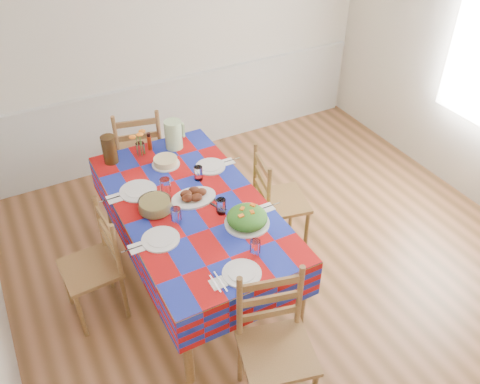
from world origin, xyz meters
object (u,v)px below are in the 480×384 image
object	(u,v)px
tea_pitcher	(110,149)
chair_right	(277,202)
chair_far	(140,154)
chair_left	(96,266)
green_pitcher	(173,134)
chair_near	(275,346)
dining_table	(191,212)
meat_platter	(193,196)

from	to	relation	value
tea_pitcher	chair_right	distance (m)	1.52
chair_far	chair_left	xyz separation A→B (m)	(-0.80, -1.28, -0.04)
green_pitcher	chair_near	world-z (taller)	green_pitcher
chair_far	chair_left	world-z (taller)	chair_far
chair_right	tea_pitcher	bearing A→B (deg)	66.94
chair_far	green_pitcher	bearing A→B (deg)	127.31
tea_pitcher	chair_far	xyz separation A→B (m)	(0.37, 0.42, -0.40)
tea_pitcher	chair_far	distance (m)	0.69
tea_pitcher	chair_far	size ratio (longest dim) A/B	0.24
tea_pitcher	chair_left	size ratio (longest dim) A/B	0.26
chair_near	dining_table	bearing A→B (deg)	104.93
green_pitcher	chair_far	world-z (taller)	green_pitcher
green_pitcher	chair_right	distance (m)	1.10
meat_platter	chair_left	bearing A→B (deg)	-177.32
tea_pitcher	chair_left	world-z (taller)	tea_pitcher
chair_far	chair_left	distance (m)	1.51
dining_table	chair_right	distance (m)	0.84
dining_table	chair_far	size ratio (longest dim) A/B	1.94
chair_left	chair_near	bearing A→B (deg)	29.57
tea_pitcher	chair_far	bearing A→B (deg)	48.77
dining_table	chair_left	world-z (taller)	chair_left
meat_platter	chair_left	xyz separation A→B (m)	(-0.85, -0.04, -0.34)
dining_table	meat_platter	xyz separation A→B (m)	(0.04, 0.04, 0.12)
chair_right	chair_left	bearing A→B (deg)	102.75
dining_table	green_pitcher	distance (m)	0.87
meat_platter	green_pitcher	size ratio (longest dim) A/B	1.38
dining_table	chair_near	size ratio (longest dim) A/B	1.95
meat_platter	tea_pitcher	size ratio (longest dim) A/B	1.45
chair_near	chair_left	world-z (taller)	chair_near
tea_pitcher	chair_near	world-z (taller)	same
dining_table	green_pitcher	size ratio (longest dim) A/B	7.63
green_pitcher	chair_left	bearing A→B (deg)	-140.92
chair_near	chair_far	bearing A→B (deg)	104.90
tea_pitcher	chair_near	xyz separation A→B (m)	(0.39, -2.14, -0.40)
green_pitcher	tea_pitcher	distance (m)	0.58
chair_left	green_pitcher	bearing A→B (deg)	125.94
meat_platter	chair_far	distance (m)	1.27
green_pitcher	chair_left	xyz separation A→B (m)	(-1.01, -0.82, -0.45)
green_pitcher	chair_far	distance (m)	0.65
green_pitcher	chair_right	xyz separation A→B (m)	(0.61, -0.81, -0.43)
meat_platter	chair_near	bearing A→B (deg)	-91.27
green_pitcher	chair_left	world-z (taller)	green_pitcher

